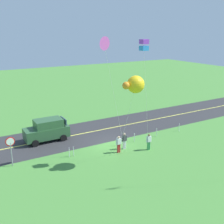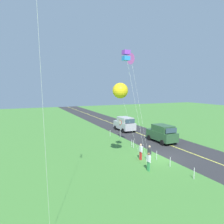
{
  "view_description": "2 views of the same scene",
  "coord_description": "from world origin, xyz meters",
  "px_view_note": "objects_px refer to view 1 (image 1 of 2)",
  "views": [
    {
      "loc": [
        12.49,
        22.05,
        10.91
      ],
      "look_at": [
        1.39,
        2.91,
        4.29
      ],
      "focal_mm": 44.35,
      "sensor_mm": 36.0,
      "label": 1
    },
    {
      "loc": [
        -17.56,
        13.07,
        7.11
      ],
      "look_at": [
        1.09,
        4.77,
        4.74
      ],
      "focal_mm": 35.03,
      "sensor_mm": 36.0,
      "label": 2
    }
  ],
  "objects_px": {
    "stop_sign": "(11,146)",
    "person_adult_companion": "(149,141)",
    "kite_yellow_high": "(135,84)",
    "person_child_watcher": "(119,144)",
    "kite_red_low": "(104,44)",
    "kite_blue_mid": "(144,45)",
    "person_adult_near": "(124,140)",
    "car_suv_foreground": "(47,130)"
  },
  "relations": [
    {
      "from": "stop_sign",
      "to": "person_adult_near",
      "type": "distance_m",
      "value": 10.1
    },
    {
      "from": "person_child_watcher",
      "to": "kite_red_low",
      "type": "height_order",
      "value": "kite_red_low"
    },
    {
      "from": "car_suv_foreground",
      "to": "person_adult_companion",
      "type": "height_order",
      "value": "car_suv_foreground"
    },
    {
      "from": "person_child_watcher",
      "to": "kite_blue_mid",
      "type": "bearing_deg",
      "value": 129.38
    },
    {
      "from": "car_suv_foreground",
      "to": "kite_yellow_high",
      "type": "height_order",
      "value": "kite_yellow_high"
    },
    {
      "from": "stop_sign",
      "to": "person_adult_near",
      "type": "bearing_deg",
      "value": 169.82
    },
    {
      "from": "person_adult_near",
      "to": "kite_blue_mid",
      "type": "height_order",
      "value": "kite_blue_mid"
    },
    {
      "from": "person_adult_companion",
      "to": "person_child_watcher",
      "type": "height_order",
      "value": "same"
    },
    {
      "from": "person_child_watcher",
      "to": "kite_red_low",
      "type": "distance_m",
      "value": 9.1
    },
    {
      "from": "car_suv_foreground",
      "to": "kite_red_low",
      "type": "bearing_deg",
      "value": 116.57
    },
    {
      "from": "kite_yellow_high",
      "to": "stop_sign",
      "type": "bearing_deg",
      "value": -26.4
    },
    {
      "from": "person_adult_near",
      "to": "person_child_watcher",
      "type": "xyz_separation_m",
      "value": [
        0.88,
        0.42,
        0.0
      ]
    },
    {
      "from": "stop_sign",
      "to": "person_child_watcher",
      "type": "bearing_deg",
      "value": 166.31
    },
    {
      "from": "person_adult_near",
      "to": "person_adult_companion",
      "type": "height_order",
      "value": "same"
    },
    {
      "from": "stop_sign",
      "to": "kite_blue_mid",
      "type": "bearing_deg",
      "value": 156.32
    },
    {
      "from": "person_adult_companion",
      "to": "kite_yellow_high",
      "type": "bearing_deg",
      "value": -103.71
    },
    {
      "from": "car_suv_foreground",
      "to": "kite_yellow_high",
      "type": "distance_m",
      "value": 11.2
    },
    {
      "from": "person_adult_companion",
      "to": "person_adult_near",
      "type": "bearing_deg",
      "value": -166.46
    },
    {
      "from": "person_adult_near",
      "to": "person_child_watcher",
      "type": "relative_size",
      "value": 1.0
    },
    {
      "from": "person_adult_near",
      "to": "person_child_watcher",
      "type": "height_order",
      "value": "same"
    },
    {
      "from": "stop_sign",
      "to": "person_child_watcher",
      "type": "relative_size",
      "value": 1.6
    },
    {
      "from": "car_suv_foreground",
      "to": "person_adult_near",
      "type": "bearing_deg",
      "value": 134.89
    },
    {
      "from": "stop_sign",
      "to": "person_adult_companion",
      "type": "relative_size",
      "value": 1.6
    },
    {
      "from": "person_adult_near",
      "to": "kite_red_low",
      "type": "bearing_deg",
      "value": -29.6
    },
    {
      "from": "person_adult_near",
      "to": "kite_yellow_high",
      "type": "xyz_separation_m",
      "value": [
        0.84,
        2.72,
        5.89
      ]
    },
    {
      "from": "stop_sign",
      "to": "kite_blue_mid",
      "type": "distance_m",
      "value": 13.42
    },
    {
      "from": "kite_yellow_high",
      "to": "person_child_watcher",
      "type": "bearing_deg",
      "value": -88.85
    },
    {
      "from": "person_adult_companion",
      "to": "person_child_watcher",
      "type": "xyz_separation_m",
      "value": [
        2.75,
        -0.91,
        0.0
      ]
    },
    {
      "from": "kite_red_low",
      "to": "person_adult_near",
      "type": "bearing_deg",
      "value": -164.31
    },
    {
      "from": "kite_red_low",
      "to": "person_adult_companion",
      "type": "bearing_deg",
      "value": 171.7
    },
    {
      "from": "person_adult_near",
      "to": "kite_red_low",
      "type": "xyz_separation_m",
      "value": [
        2.48,
        0.7,
        8.96
      ]
    },
    {
      "from": "kite_blue_mid",
      "to": "car_suv_foreground",
      "type": "bearing_deg",
      "value": -55.43
    },
    {
      "from": "car_suv_foreground",
      "to": "person_adult_near",
      "type": "height_order",
      "value": "car_suv_foreground"
    },
    {
      "from": "car_suv_foreground",
      "to": "kite_red_low",
      "type": "height_order",
      "value": "kite_red_low"
    },
    {
      "from": "car_suv_foreground",
      "to": "person_adult_near",
      "type": "xyz_separation_m",
      "value": [
        -5.67,
        5.69,
        -0.29
      ]
    },
    {
      "from": "person_child_watcher",
      "to": "kite_blue_mid",
      "type": "xyz_separation_m",
      "value": [
        -0.91,
        2.16,
        8.86
      ]
    },
    {
      "from": "person_child_watcher",
      "to": "person_adult_near",
      "type": "bearing_deg",
      "value": -138.12
    },
    {
      "from": "kite_red_low",
      "to": "kite_blue_mid",
      "type": "bearing_deg",
      "value": 143.08
    },
    {
      "from": "kite_blue_mid",
      "to": "kite_yellow_high",
      "type": "relative_size",
      "value": 1.37
    },
    {
      "from": "person_adult_companion",
      "to": "kite_yellow_high",
      "type": "relative_size",
      "value": 0.21
    },
    {
      "from": "person_adult_companion",
      "to": "kite_blue_mid",
      "type": "xyz_separation_m",
      "value": [
        1.84,
        1.25,
        8.86
      ]
    },
    {
      "from": "stop_sign",
      "to": "kite_yellow_high",
      "type": "bearing_deg",
      "value": 153.6
    }
  ]
}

